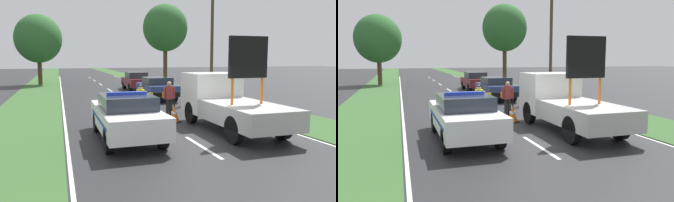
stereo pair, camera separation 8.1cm
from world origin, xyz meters
TOP-DOWN VIEW (x-y plane):
  - ground_plane at (0.00, 0.00)m, footprint 160.00×160.00m
  - lane_markings at (0.00, 12.69)m, footprint 7.96×56.13m
  - grass_verge_left at (-5.66, 20.00)m, footprint 3.25×120.00m
  - grass_verge_right at (5.66, 20.00)m, footprint 3.25×120.00m
  - police_car at (-2.02, 0.59)m, footprint 1.86×4.80m
  - work_truck at (2.02, 1.10)m, footprint 2.06×5.57m
  - road_barrier at (0.14, 4.93)m, footprint 2.74×0.08m
  - police_officer at (-0.74, 3.75)m, footprint 0.56×0.36m
  - pedestrian_civilian at (0.78, 4.36)m, footprint 0.59×0.37m
  - traffic_cone_near_police at (0.51, 2.92)m, footprint 0.51×0.51m
  - traffic_cone_centre_front at (-2.31, 5.57)m, footprint 0.46×0.46m
  - queued_car_hatch_blue at (1.94, 10.33)m, footprint 1.84×4.00m
  - queued_car_wagon_maroon at (2.14, 17.18)m, footprint 1.78×4.26m
  - roadside_tree_near_left at (-5.84, 25.18)m, footprint 4.54×4.54m
  - roadside_tree_near_right at (6.21, 21.62)m, footprint 4.45×4.45m
  - utility_pole at (5.58, 9.76)m, footprint 1.20×0.20m

SIDE VIEW (x-z plane):
  - ground_plane at x=0.00m, z-range 0.00..0.00m
  - lane_markings at x=0.00m, z-range 0.00..0.01m
  - grass_verge_left at x=-5.66m, z-range 0.00..0.03m
  - grass_verge_right at x=5.66m, z-range 0.00..0.03m
  - traffic_cone_centre_front at x=-2.31m, z-range 0.00..0.63m
  - traffic_cone_near_police at x=0.51m, z-range 0.00..0.70m
  - queued_car_hatch_blue at x=1.94m, z-range 0.04..1.52m
  - queued_car_wagon_maroon at x=2.14m, z-range 0.03..1.56m
  - police_car at x=-2.02m, z-range 0.00..1.62m
  - road_barrier at x=0.14m, z-range 0.34..1.41m
  - police_officer at x=-0.74m, z-range 0.15..1.71m
  - pedestrian_civilian at x=0.78m, z-range 0.14..1.77m
  - work_truck at x=2.02m, z-range -0.68..2.77m
  - utility_pole at x=5.58m, z-range 0.12..8.69m
  - roadside_tree_near_left at x=-5.84m, z-range 1.10..8.11m
  - roadside_tree_near_right at x=6.21m, z-range 1.66..9.70m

